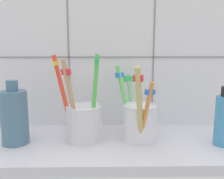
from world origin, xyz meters
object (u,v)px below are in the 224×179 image
Objects in this scene: toothbrush_cup_left at (83,120)px; toothbrush_cup_right at (139,119)px; ceramic_vase at (14,116)px; soap_bottle at (224,119)px.

toothbrush_cup_left is 1.13× the size of toothbrush_cup_right.
ceramic_vase is (-26.45, -1.46, 1.25)cm from toothbrush_cup_right.
soap_bottle is (43.48, -1.76, -0.33)cm from ceramic_vase.
toothbrush_cup_right is at bearing 3.15° from ceramic_vase.
ceramic_vase is 43.51cm from soap_bottle.
soap_bottle is at bearing -6.16° from toothbrush_cup_left.
toothbrush_cup_right reaches higher than ceramic_vase.
toothbrush_cup_left is 29.42cm from soap_bottle.
toothbrush_cup_left is at bearing 5.60° from ceramic_vase.
toothbrush_cup_left is 1.52× the size of soap_bottle.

